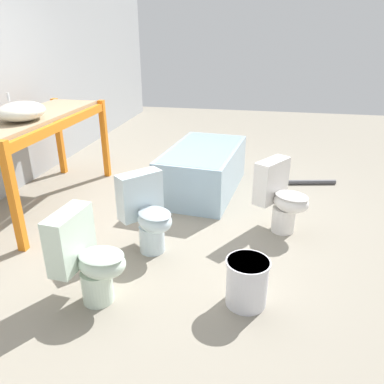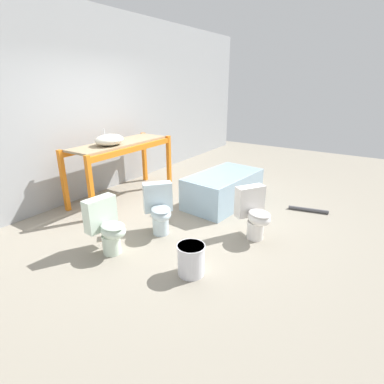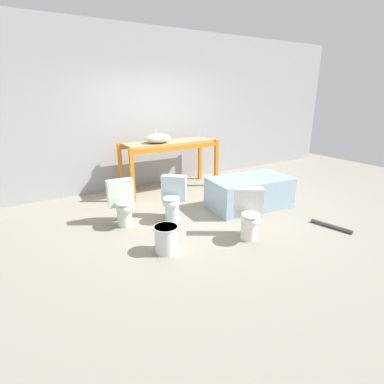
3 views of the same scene
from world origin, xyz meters
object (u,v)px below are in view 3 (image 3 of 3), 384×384
(bathtub_main, at_px, (250,190))
(toilet_near, at_px, (173,198))
(sink_basin, at_px, (158,138))
(bucket_white, at_px, (166,239))
(toilet_extra, at_px, (249,214))
(toilet_far, at_px, (123,203))

(bathtub_main, bearing_deg, toilet_near, 175.86)
(bathtub_main, xyz_separation_m, toilet_near, (-1.40, 0.25, 0.04))
(sink_basin, relative_size, bucket_white, 1.42)
(toilet_extra, bearing_deg, bathtub_main, 80.12)
(bathtub_main, xyz_separation_m, bucket_white, (-1.98, -0.65, -0.12))
(bathtub_main, relative_size, toilet_near, 2.16)
(sink_basin, bearing_deg, toilet_far, -135.62)
(toilet_extra, bearing_deg, toilet_near, 149.78)
(sink_basin, relative_size, toilet_extra, 0.73)
(bucket_white, bearing_deg, bathtub_main, 18.15)
(toilet_far, relative_size, bucket_white, 1.95)
(sink_basin, relative_size, toilet_far, 0.73)
(bathtub_main, relative_size, toilet_extra, 2.16)
(toilet_near, xyz_separation_m, bucket_white, (-0.58, -0.90, -0.17))
(toilet_extra, xyz_separation_m, bucket_white, (-1.17, 0.24, -0.17))
(sink_basin, relative_size, bathtub_main, 0.34)
(sink_basin, distance_m, toilet_extra, 2.61)
(bucket_white, bearing_deg, toilet_near, 57.27)
(toilet_near, relative_size, bucket_white, 1.95)
(toilet_near, bearing_deg, toilet_far, -154.07)
(toilet_near, distance_m, bucket_white, 1.09)
(sink_basin, xyz_separation_m, bathtub_main, (0.97, -1.61, -0.79))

